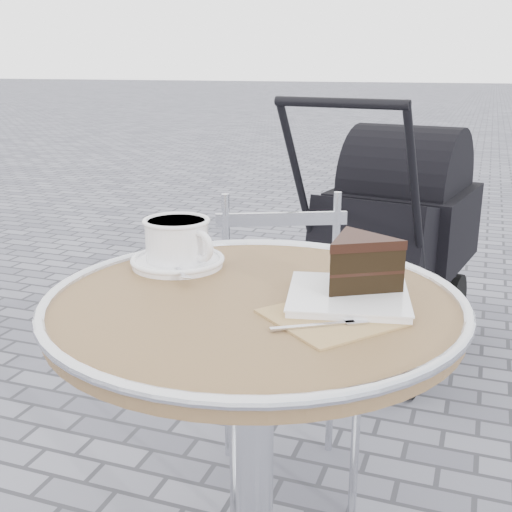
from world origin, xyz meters
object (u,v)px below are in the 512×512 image
(cafe_table, at_px, (254,385))
(baby_stroller, at_px, (394,239))
(bistro_chair, at_px, (284,308))
(cake_plate_set, at_px, (357,270))
(cappuccino_set, at_px, (178,245))

(cafe_table, height_order, baby_stroller, baby_stroller)
(bistro_chair, xyz_separation_m, baby_stroller, (0.16, 0.92, -0.03))
(bistro_chair, bearing_deg, cake_plate_set, -85.66)
(cappuccino_set, relative_size, baby_stroller, 0.19)
(bistro_chair, bearing_deg, baby_stroller, 55.11)
(cappuccino_set, distance_m, baby_stroller, 1.42)
(baby_stroller, bearing_deg, cake_plate_set, -74.97)
(bistro_chair, height_order, baby_stroller, baby_stroller)
(cafe_table, height_order, cake_plate_set, cake_plate_set)
(cake_plate_set, relative_size, baby_stroller, 0.31)
(cafe_table, relative_size, cake_plate_set, 2.29)
(cake_plate_set, bearing_deg, bistro_chair, 107.19)
(cappuccino_set, bearing_deg, bistro_chair, 101.00)
(cafe_table, distance_m, cappuccino_set, 0.32)
(cappuccino_set, height_order, baby_stroller, baby_stroller)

